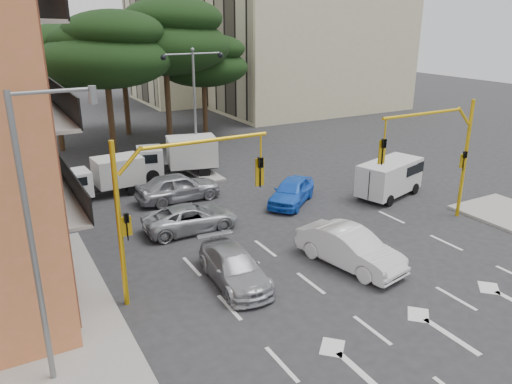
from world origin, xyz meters
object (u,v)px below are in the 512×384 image
at_px(car_white_hatch, 350,248).
at_px(car_silver_cross_b, 178,187).
at_px(box_truck_a, 105,177).
at_px(street_lamp_left, 38,226).
at_px(car_blue_compact, 292,191).
at_px(car_silver_cross_a, 191,218).
at_px(signal_mast_right, 442,147).
at_px(box_truck_b, 178,157).
at_px(car_silver_wagon, 234,267).
at_px(signal_mast_left, 169,194).
at_px(street_lamp_center, 194,88).
at_px(van_white, 389,179).

height_order(car_white_hatch, car_silver_cross_b, car_silver_cross_b).
relative_size(car_white_hatch, box_truck_a, 1.08).
relative_size(street_lamp_left, box_truck_a, 1.83).
height_order(street_lamp_left, box_truck_a, street_lamp_left).
xyz_separation_m(street_lamp_left, car_white_hatch, (11.53, 1.46, -3.94)).
bearing_deg(car_blue_compact, car_silver_cross_a, -121.99).
distance_m(signal_mast_right, car_white_hatch, 7.42).
distance_m(car_blue_compact, box_truck_b, 8.60).
bearing_deg(car_silver_wagon, box_truck_a, 102.98).
bearing_deg(signal_mast_left, signal_mast_right, 0.00).
distance_m(signal_mast_right, car_silver_wagon, 11.80).
height_order(signal_mast_right, car_blue_compact, signal_mast_right).
relative_size(street_lamp_center, box_truck_b, 1.54).
height_order(car_silver_cross_a, box_truck_a, box_truck_a).
xyz_separation_m(signal_mast_left, street_lamp_left, (-4.49, -2.99, 0.84)).
height_order(signal_mast_right, car_white_hatch, signal_mast_right).
height_order(signal_mast_right, car_silver_wagon, signal_mast_right).
bearing_deg(car_silver_cross_b, signal_mast_left, 157.74).
bearing_deg(street_lamp_center, signal_mast_left, -115.91).
xyz_separation_m(street_lamp_left, car_silver_cross_a, (7.20, 8.00, -4.09)).
xyz_separation_m(signal_mast_right, van_white, (0.78, 4.01, -2.83)).
xyz_separation_m(car_silver_cross_a, box_truck_b, (2.59, 8.50, 0.61)).
bearing_deg(box_truck_a, signal_mast_left, 174.85).
xyz_separation_m(box_truck_a, box_truck_b, (4.98, 1.50, 0.17)).
distance_m(signal_mast_right, box_truck_a, 18.13).
distance_m(signal_mast_right, street_lamp_center, 15.65).
bearing_deg(car_white_hatch, car_blue_compact, 63.86).
bearing_deg(box_truck_a, car_silver_cross_a, -164.78).
xyz_separation_m(car_white_hatch, car_silver_cross_b, (-3.40, 10.72, 0.02)).
bearing_deg(van_white, box_truck_a, -135.87).
distance_m(signal_mast_left, van_white, 15.20).
bearing_deg(car_silver_wagon, car_blue_compact, 47.08).
distance_m(signal_mast_right, street_lamp_left, 18.36).
height_order(street_lamp_left, car_silver_cross_a, street_lamp_left).
relative_size(signal_mast_left, car_silver_cross_b, 1.28).
xyz_separation_m(signal_mast_left, box_truck_a, (0.32, 12.01, -2.81)).
bearing_deg(box_truck_b, box_truck_a, 119.95).
xyz_separation_m(street_lamp_left, car_silver_wagon, (6.75, 2.52, -4.08)).
xyz_separation_m(signal_mast_left, car_white_hatch, (7.05, -1.53, -3.10)).
distance_m(signal_mast_right, van_white, 4.97).
distance_m(car_blue_compact, car_silver_wagon, 9.09).
relative_size(signal_mast_right, box_truck_b, 1.19).
bearing_deg(car_blue_compact, car_silver_wagon, -85.62).
bearing_deg(van_white, car_blue_compact, -123.67).
distance_m(street_lamp_left, box_truck_b, 19.50).
relative_size(car_silver_cross_a, car_silver_cross_b, 0.97).
height_order(box_truck_a, box_truck_b, box_truck_b).
relative_size(van_white, box_truck_b, 0.83).
bearing_deg(car_silver_wagon, car_white_hatch, -8.41).
bearing_deg(signal_mast_left, box_truck_b, 68.56).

